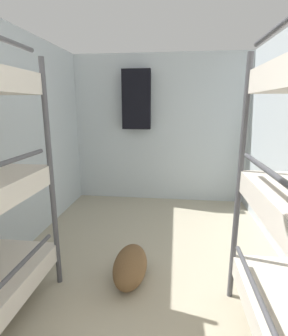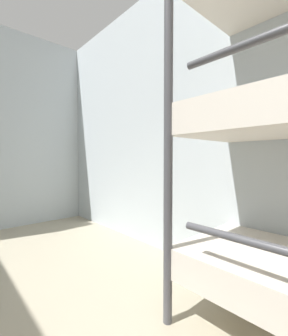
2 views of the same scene
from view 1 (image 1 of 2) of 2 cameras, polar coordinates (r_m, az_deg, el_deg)
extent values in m
cube|color=silver|center=(4.31, 3.48, 8.33)|extent=(2.88, 0.06, 2.34)
cylinder|color=#4C4C51|center=(2.29, -19.52, -2.56)|extent=(0.04, 0.04, 1.91)
cylinder|color=#4C4C51|center=(2.11, 19.97, -3.92)|extent=(0.04, 0.04, 1.91)
ellipsoid|color=brown|center=(2.51, -3.00, -20.55)|extent=(0.30, 0.58, 0.30)
cube|color=black|center=(4.18, -1.67, 14.65)|extent=(0.44, 0.12, 0.90)
camera|label=2|loc=(1.48, -7.29, -16.89)|focal=24.00mm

